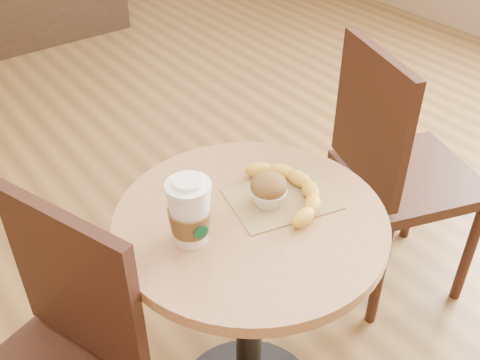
{
  "coord_description": "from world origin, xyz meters",
  "views": [
    {
      "loc": [
        -0.66,
        -0.8,
        1.57
      ],
      "look_at": [
        -0.06,
        -0.01,
        0.83
      ],
      "focal_mm": 42.0,
      "sensor_mm": 36.0,
      "label": 1
    }
  ],
  "objects_px": {
    "cafe_table": "(250,292)",
    "banana": "(289,188)",
    "muffin": "(269,190)",
    "chair_right": "(395,168)",
    "coffee_cup": "(190,214)"
  },
  "relations": [
    {
      "from": "coffee_cup",
      "to": "chair_right",
      "type": "bearing_deg",
      "value": 12.82
    },
    {
      "from": "muffin",
      "to": "banana",
      "type": "height_order",
      "value": "muffin"
    },
    {
      "from": "chair_right",
      "to": "coffee_cup",
      "type": "relative_size",
      "value": 5.87
    },
    {
      "from": "banana",
      "to": "cafe_table",
      "type": "bearing_deg",
      "value": -160.68
    },
    {
      "from": "chair_right",
      "to": "banana",
      "type": "height_order",
      "value": "chair_right"
    },
    {
      "from": "coffee_cup",
      "to": "muffin",
      "type": "distance_m",
      "value": 0.21
    },
    {
      "from": "chair_right",
      "to": "coffee_cup",
      "type": "distance_m",
      "value": 0.91
    },
    {
      "from": "coffee_cup",
      "to": "banana",
      "type": "xyz_separation_m",
      "value": [
        0.27,
        -0.01,
        -0.05
      ]
    },
    {
      "from": "chair_right",
      "to": "muffin",
      "type": "bearing_deg",
      "value": 119.11
    },
    {
      "from": "coffee_cup",
      "to": "banana",
      "type": "distance_m",
      "value": 0.27
    },
    {
      "from": "muffin",
      "to": "banana",
      "type": "distance_m",
      "value": 0.06
    },
    {
      "from": "cafe_table",
      "to": "banana",
      "type": "distance_m",
      "value": 0.3
    },
    {
      "from": "chair_right",
      "to": "cafe_table",
      "type": "bearing_deg",
      "value": 119.27
    },
    {
      "from": "chair_right",
      "to": "muffin",
      "type": "distance_m",
      "value": 0.71
    },
    {
      "from": "chair_right",
      "to": "banana",
      "type": "distance_m",
      "value": 0.65
    }
  ]
}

